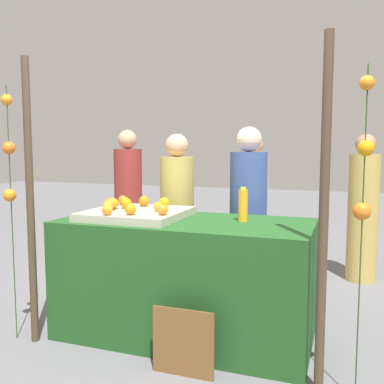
{
  "coord_description": "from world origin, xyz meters",
  "views": [
    {
      "loc": [
        1.15,
        -3.05,
        1.45
      ],
      "look_at": [
        0.0,
        0.15,
        1.1
      ],
      "focal_mm": 40.77,
      "sensor_mm": 36.0,
      "label": 1
    }
  ],
  "objects_px": {
    "stall_counter": "(185,278)",
    "orange_1": "(164,202)",
    "vendor_right": "(248,226)",
    "juice_bottle": "(243,205)",
    "vendor_left": "(177,224)",
    "chalkboard_sign": "(183,343)",
    "orange_0": "(110,205)"
  },
  "relations": [
    {
      "from": "orange_1",
      "to": "vendor_right",
      "type": "height_order",
      "value": "vendor_right"
    },
    {
      "from": "stall_counter",
      "to": "vendor_left",
      "type": "height_order",
      "value": "vendor_left"
    },
    {
      "from": "stall_counter",
      "to": "vendor_right",
      "type": "distance_m",
      "value": 0.84
    },
    {
      "from": "stall_counter",
      "to": "chalkboard_sign",
      "type": "height_order",
      "value": "stall_counter"
    },
    {
      "from": "juice_bottle",
      "to": "orange_0",
      "type": "bearing_deg",
      "value": -169.65
    },
    {
      "from": "juice_bottle",
      "to": "vendor_left",
      "type": "xyz_separation_m",
      "value": [
        -0.78,
        0.62,
        -0.29
      ]
    },
    {
      "from": "stall_counter",
      "to": "chalkboard_sign",
      "type": "xyz_separation_m",
      "value": [
        0.2,
        -0.58,
        -0.24
      ]
    },
    {
      "from": "vendor_left",
      "to": "stall_counter",
      "type": "bearing_deg",
      "value": -63.76
    },
    {
      "from": "orange_0",
      "to": "chalkboard_sign",
      "type": "relative_size",
      "value": 0.2
    },
    {
      "from": "stall_counter",
      "to": "orange_0",
      "type": "height_order",
      "value": "orange_0"
    },
    {
      "from": "orange_0",
      "to": "vendor_right",
      "type": "height_order",
      "value": "vendor_right"
    },
    {
      "from": "stall_counter",
      "to": "chalkboard_sign",
      "type": "bearing_deg",
      "value": -70.48
    },
    {
      "from": "orange_0",
      "to": "orange_1",
      "type": "distance_m",
      "value": 0.45
    },
    {
      "from": "stall_counter",
      "to": "vendor_right",
      "type": "xyz_separation_m",
      "value": [
        0.33,
        0.71,
        0.31
      ]
    },
    {
      "from": "chalkboard_sign",
      "to": "vendor_right",
      "type": "xyz_separation_m",
      "value": [
        0.12,
        1.29,
        0.55
      ]
    },
    {
      "from": "juice_bottle",
      "to": "chalkboard_sign",
      "type": "xyz_separation_m",
      "value": [
        -0.22,
        -0.67,
        -0.81
      ]
    },
    {
      "from": "orange_1",
      "to": "vendor_left",
      "type": "relative_size",
      "value": 0.05
    },
    {
      "from": "stall_counter",
      "to": "chalkboard_sign",
      "type": "distance_m",
      "value": 0.66
    },
    {
      "from": "chalkboard_sign",
      "to": "vendor_right",
      "type": "distance_m",
      "value": 1.4
    },
    {
      "from": "stall_counter",
      "to": "orange_1",
      "type": "distance_m",
      "value": 0.65
    },
    {
      "from": "chalkboard_sign",
      "to": "vendor_right",
      "type": "height_order",
      "value": "vendor_right"
    },
    {
      "from": "orange_1",
      "to": "vendor_right",
      "type": "bearing_deg",
      "value": 40.23
    },
    {
      "from": "stall_counter",
      "to": "orange_1",
      "type": "relative_size",
      "value": 23.27
    },
    {
      "from": "chalkboard_sign",
      "to": "stall_counter",
      "type": "bearing_deg",
      "value": 109.52
    },
    {
      "from": "orange_0",
      "to": "juice_bottle",
      "type": "relative_size",
      "value": 0.35
    },
    {
      "from": "orange_1",
      "to": "juice_bottle",
      "type": "height_order",
      "value": "juice_bottle"
    },
    {
      "from": "orange_1",
      "to": "vendor_left",
      "type": "xyz_separation_m",
      "value": [
        -0.09,
        0.5,
        -0.27
      ]
    },
    {
      "from": "stall_counter",
      "to": "orange_1",
      "type": "xyz_separation_m",
      "value": [
        -0.26,
        0.21,
        0.55
      ]
    },
    {
      "from": "vendor_left",
      "to": "juice_bottle",
      "type": "bearing_deg",
      "value": -38.68
    },
    {
      "from": "juice_bottle",
      "to": "chalkboard_sign",
      "type": "height_order",
      "value": "juice_bottle"
    },
    {
      "from": "vendor_left",
      "to": "chalkboard_sign",
      "type": "bearing_deg",
      "value": -66.68
    },
    {
      "from": "orange_0",
      "to": "vendor_left",
      "type": "bearing_deg",
      "value": 73.07
    }
  ]
}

